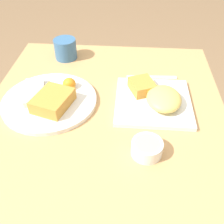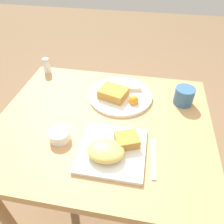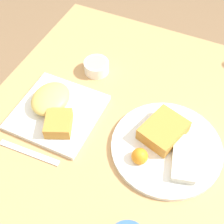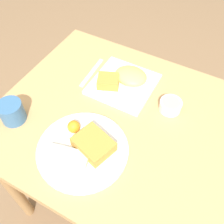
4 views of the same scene
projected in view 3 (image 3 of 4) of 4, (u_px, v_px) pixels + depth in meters
ground_plane at (113, 207)px, 1.51m from camera, size 8.00×8.00×0.00m
dining_table at (114, 134)px, 1.00m from camera, size 0.89×0.76×0.74m
plate_square_near at (55, 108)px, 0.91m from camera, size 0.24×0.24×0.06m
plate_oval_far at (166, 144)px, 0.84m from camera, size 0.30×0.30×0.05m
sauce_ramekin at (96, 67)px, 1.01m from camera, size 0.08×0.08×0.04m
butter_knife at (29, 153)px, 0.84m from camera, size 0.03×0.18×0.00m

